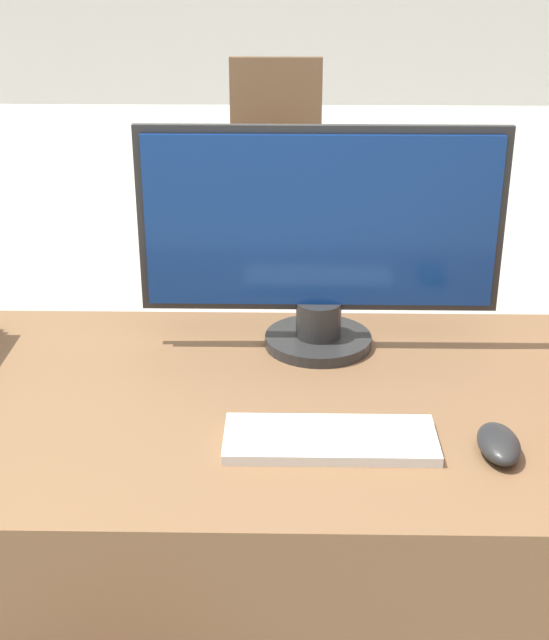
{
  "coord_description": "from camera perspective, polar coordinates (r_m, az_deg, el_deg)",
  "views": [
    {
      "loc": [
        0.1,
        -0.92,
        1.43
      ],
      "look_at": [
        0.08,
        0.32,
        0.88
      ],
      "focal_mm": 50.0,
      "sensor_mm": 36.0,
      "label": 1
    }
  ],
  "objects": [
    {
      "name": "desk",
      "position": [
        1.66,
        -2.69,
        -16.01
      ],
      "size": [
        1.46,
        0.71,
        0.73
      ],
      "color": "brown",
      "rests_on": "ground_plane"
    },
    {
      "name": "monitor",
      "position": [
        1.56,
        2.95,
        5.32
      ],
      "size": [
        0.64,
        0.2,
        0.4
      ],
      "color": "#282828",
      "rests_on": "desk"
    },
    {
      "name": "keyboard",
      "position": [
        1.33,
        3.59,
        -7.63
      ],
      "size": [
        0.32,
        0.12,
        0.02
      ],
      "color": "white",
      "rests_on": "desk"
    },
    {
      "name": "mouse",
      "position": [
        1.34,
        14.16,
        -7.68
      ],
      "size": [
        0.06,
        0.11,
        0.03
      ],
      "color": "#262626",
      "rests_on": "desk"
    },
    {
      "name": "far_chair",
      "position": [
        4.29,
        0.06,
        11.16
      ],
      "size": [
        0.44,
        0.44,
        0.87
      ],
      "rotation": [
        0.0,
        0.0,
        1.04
      ],
      "color": "brown",
      "rests_on": "ground_plane"
    }
  ]
}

